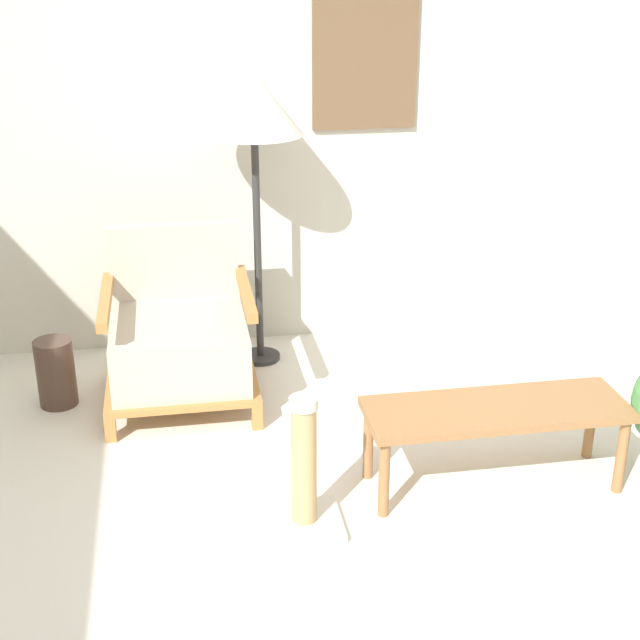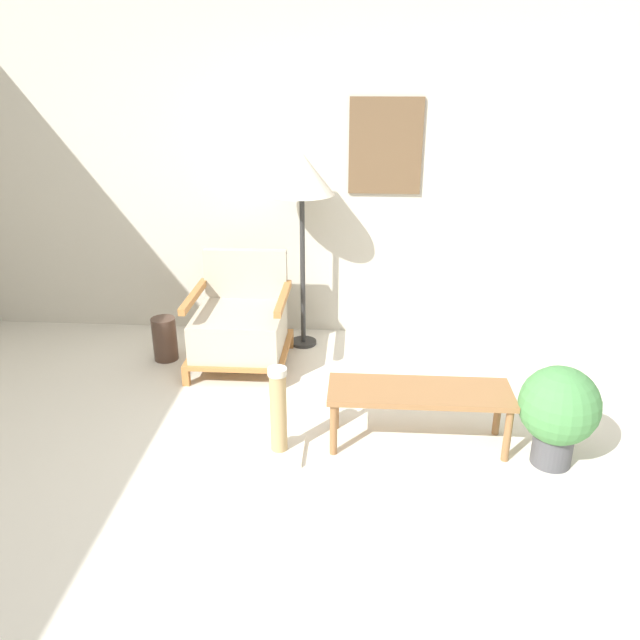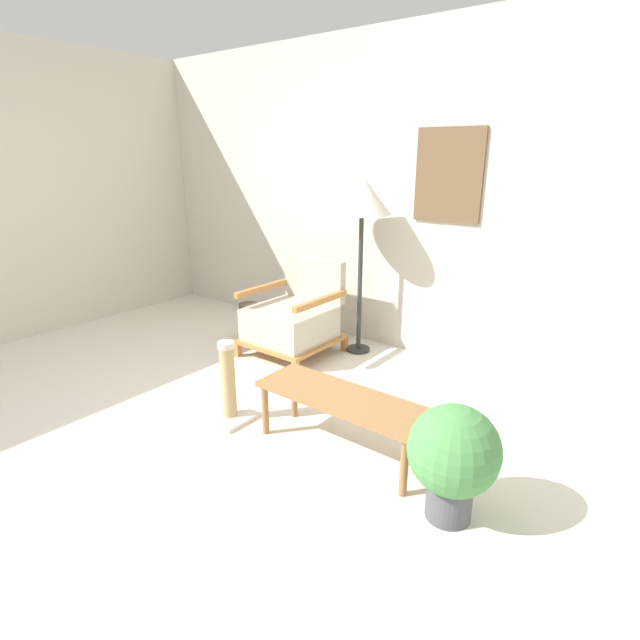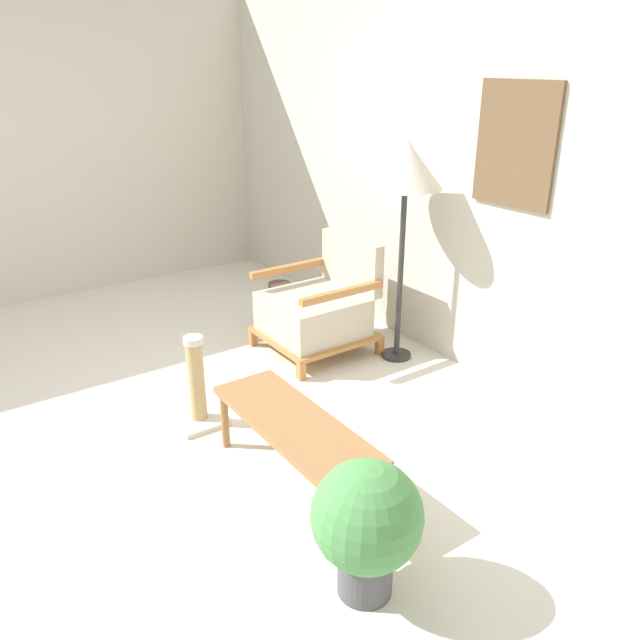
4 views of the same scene
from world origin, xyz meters
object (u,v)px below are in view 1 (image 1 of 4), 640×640
(coffee_table, at_px, (496,416))
(vase, at_px, (56,373))
(floor_lamp, at_px, (254,111))
(armchair, at_px, (179,339))
(scratching_post, at_px, (304,480))

(coffee_table, height_order, vase, coffee_table)
(floor_lamp, bearing_deg, armchair, -137.66)
(coffee_table, xyz_separation_m, scratching_post, (-0.82, -0.16, -0.12))
(vase, height_order, scratching_post, scratching_post)
(vase, bearing_deg, scratching_post, -49.15)
(coffee_table, bearing_deg, floor_lamp, 120.23)
(coffee_table, distance_m, scratching_post, 0.84)
(armchair, distance_m, coffee_table, 1.61)
(floor_lamp, height_order, scratching_post, floor_lamp)
(armchair, height_order, coffee_table, armchair)
(floor_lamp, bearing_deg, coffee_table, -59.77)
(floor_lamp, distance_m, scratching_post, 1.94)
(vase, bearing_deg, armchair, -3.84)
(armchair, bearing_deg, vase, 176.16)
(floor_lamp, relative_size, vase, 4.53)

